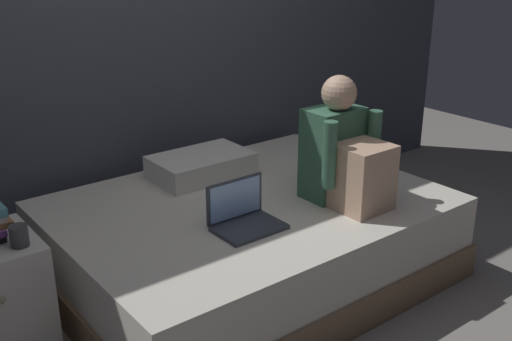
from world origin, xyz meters
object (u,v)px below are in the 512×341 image
bed (249,240)px  mug (19,236)px  laptop (243,216)px  pillow (201,165)px  person_sitting (345,155)px

bed → mug: size_ratio=22.22×
mug → laptop: bearing=-15.0°
laptop → pillow: (0.21, 0.69, 0.01)m
person_sitting → laptop: person_sitting is taller
bed → person_sitting: bearing=-38.5°
bed → pillow: (0.00, 0.45, 0.30)m
person_sitting → pillow: person_sitting is taller
person_sitting → laptop: size_ratio=2.05×
mug → person_sitting: bearing=-11.8°
bed → person_sitting: person_sitting is taller
bed → mug: bearing=179.1°
bed → pillow: size_ratio=3.57×
laptop → pillow: size_ratio=0.57×
person_sitting → mug: size_ratio=7.28×
laptop → mug: (-0.96, 0.26, 0.09)m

